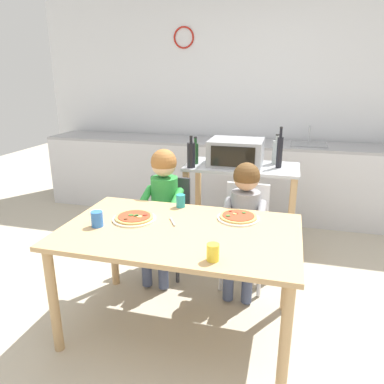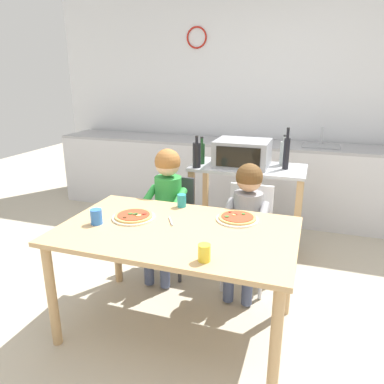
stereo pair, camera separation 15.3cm
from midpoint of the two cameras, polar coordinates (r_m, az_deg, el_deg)
ground_plane at (r=3.52m, az=2.01°, el=-10.03°), size 10.62×10.62×0.00m
back_wall_tiled at (r=4.74m, az=6.86°, el=14.18°), size 5.29×0.14×2.70m
kitchen_counter at (r=4.49m, az=5.69°, el=2.28°), size 4.77×0.60×1.09m
kitchen_island_cart at (r=3.39m, az=6.37°, el=-0.66°), size 1.01×0.53×0.87m
toaster_oven at (r=3.31m, az=5.60°, el=6.21°), size 0.47×0.41×0.23m
bottle_tall_green_wine at (r=3.26m, az=12.26°, el=6.27°), size 0.05×0.05×0.36m
bottle_squat_spirits at (r=3.42m, az=11.84°, el=6.22°), size 0.07×0.07×0.27m
bottle_brown_beer at (r=3.34m, az=-0.79°, el=6.16°), size 0.06×0.06×0.25m
bottle_slim_sauce at (r=3.20m, az=-1.52°, el=5.86°), size 0.07×0.07×0.28m
dining_table at (r=2.32m, az=-3.86°, el=-7.85°), size 1.47×0.91×0.73m
dining_chair_left at (r=3.12m, az=-5.26°, el=-4.12°), size 0.36×0.36×0.81m
dining_chair_right at (r=2.95m, az=6.84°, el=-5.52°), size 0.36×0.36×0.81m
child_in_green_shirt at (r=2.95m, az=-6.15°, el=-0.86°), size 0.32×0.42×1.07m
child_in_grey_shirt at (r=2.77m, az=6.62°, el=-2.96°), size 0.32×0.42×1.01m
pizza_plate_cream at (r=2.46m, az=-10.80°, el=-4.02°), size 0.29×0.29×0.03m
pizza_plate_white at (r=2.44m, az=5.47°, el=-3.96°), size 0.28×0.28×0.03m
drinking_cup_blue at (r=2.39m, az=-16.45°, el=-4.10°), size 0.08×0.08×0.10m
drinking_cup_yellow at (r=1.89m, az=0.95°, el=-9.46°), size 0.07×0.07×0.09m
drinking_cup_teal at (r=2.63m, az=-3.46°, el=-1.41°), size 0.07×0.07×0.09m
serving_spoon at (r=2.38m, az=-4.93°, el=-4.68°), size 0.08×0.13×0.01m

